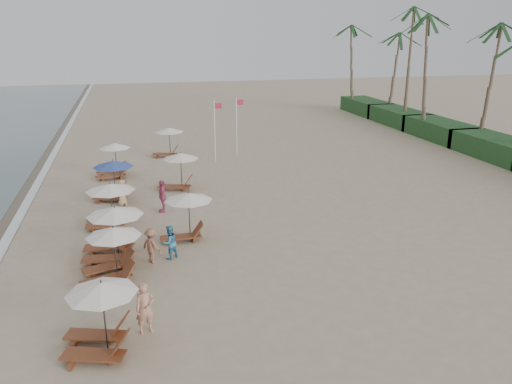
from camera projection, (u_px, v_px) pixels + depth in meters
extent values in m
plane|color=tan|center=(273.00, 274.00, 20.57)|extent=(160.00, 160.00, 0.00)
cube|color=white|center=(21.00, 214.00, 27.21)|extent=(0.50, 140.00, 0.02)
cube|color=#193D1C|center=(497.00, 148.00, 38.83)|extent=(3.20, 8.00, 1.60)
cube|color=#193D1C|center=(441.00, 130.00, 45.75)|extent=(3.20, 8.00, 1.60)
cube|color=#193D1C|center=(399.00, 117.00, 52.68)|extent=(3.20, 8.00, 1.60)
cube|color=#193D1C|center=(367.00, 107.00, 59.61)|extent=(3.20, 8.00, 1.60)
cylinder|color=brown|center=(485.00, 88.00, 41.02)|extent=(0.36, 0.36, 9.80)
cylinder|color=brown|center=(429.00, 78.00, 45.28)|extent=(0.36, 0.36, 10.60)
cylinder|color=brown|center=(409.00, 69.00, 50.17)|extent=(0.36, 0.36, 11.40)
cylinder|color=brown|center=(390.00, 77.00, 55.55)|extent=(0.36, 0.36, 9.00)
cylinder|color=brown|center=(355.00, 70.00, 59.81)|extent=(0.36, 0.36, 9.80)
cylinder|color=black|center=(105.00, 318.00, 15.33)|extent=(0.05, 0.05, 2.24)
cone|color=white|center=(101.00, 288.00, 15.02)|extent=(2.17, 2.17, 0.35)
cylinder|color=black|center=(115.00, 254.00, 19.94)|extent=(0.05, 0.05, 2.05)
cone|color=white|center=(113.00, 232.00, 19.66)|extent=(2.16, 2.16, 0.35)
cylinder|color=black|center=(117.00, 234.00, 21.70)|extent=(0.05, 0.05, 2.22)
cone|color=white|center=(115.00, 212.00, 21.39)|extent=(2.41, 2.41, 0.35)
cylinder|color=black|center=(112.00, 206.00, 25.34)|extent=(0.05, 0.05, 2.11)
cone|color=white|center=(110.00, 187.00, 25.05)|extent=(2.44, 2.44, 0.35)
cylinder|color=black|center=(114.00, 181.00, 29.36)|extent=(0.05, 0.05, 2.21)
cone|color=#314A93|center=(113.00, 164.00, 29.05)|extent=(2.33, 2.33, 0.35)
cylinder|color=black|center=(116.00, 161.00, 33.71)|extent=(0.05, 0.05, 2.25)
cone|color=white|center=(115.00, 146.00, 33.40)|extent=(2.02, 2.02, 0.35)
cylinder|color=black|center=(189.00, 216.00, 23.80)|extent=(0.05, 0.05, 2.15)
cone|color=white|center=(189.00, 197.00, 23.50)|extent=(2.24, 2.24, 0.35)
cylinder|color=black|center=(181.00, 171.00, 31.37)|extent=(0.05, 0.05, 2.15)
cone|color=white|center=(181.00, 156.00, 31.08)|extent=(2.24, 2.24, 0.35)
cylinder|color=black|center=(170.00, 142.00, 39.46)|extent=(0.05, 0.05, 2.15)
cone|color=white|center=(169.00, 130.00, 39.16)|extent=(2.24, 2.24, 0.35)
imported|color=tan|center=(145.00, 308.00, 16.34)|extent=(0.73, 0.57, 1.77)
imported|color=teal|center=(169.00, 242.00, 21.71)|extent=(0.92, 0.87, 1.51)
imported|color=#8D5E47|center=(152.00, 246.00, 21.32)|extent=(1.11, 1.12, 1.55)
imported|color=#B3476C|center=(162.00, 196.00, 27.30)|extent=(0.52, 1.08, 1.79)
imported|color=tan|center=(122.00, 193.00, 28.27)|extent=(0.81, 0.89, 1.52)
cylinder|color=silver|center=(215.00, 131.00, 37.54)|extent=(0.08, 0.08, 4.52)
cube|color=#AD203F|center=(218.00, 106.00, 37.04)|extent=(0.55, 0.02, 0.40)
cylinder|color=silver|center=(237.00, 127.00, 39.23)|extent=(0.08, 0.08, 4.54)
cube|color=#AD203F|center=(240.00, 102.00, 38.72)|extent=(0.55, 0.02, 0.40)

